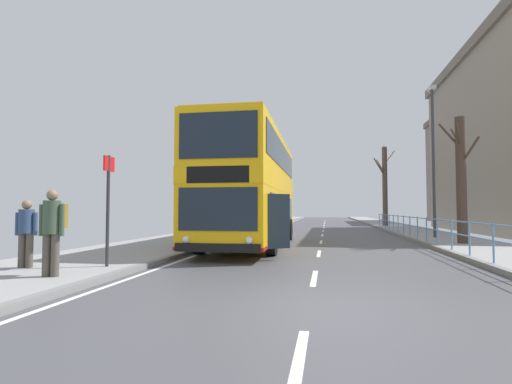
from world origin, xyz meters
The scene contains 10 objects.
ground centered at (-0.72, 0.00, 0.04)m, with size 15.80×140.00×0.20m.
double_decker_bus_main centered at (-2.76, 9.64, 2.36)m, with size 3.39×10.95×4.51m.
pedestrian_railing_far_kerb centered at (4.45, 11.52, 0.83)m, with size 0.05×30.43×1.03m.
pedestrian_with_backpack centered at (-5.25, 1.01, 1.17)m, with size 0.55×0.54×1.76m.
pedestrian_companion centered at (-6.68, 1.95, 1.03)m, with size 0.55×0.37×1.59m.
bus_stop_sign_near centered at (-4.91, 2.48, 1.78)m, with size 0.08×0.44×2.67m.
street_lamp_far_side centered at (5.48, 14.26, 4.49)m, with size 0.28×0.60×7.49m.
bare_tree_far_00 centered at (5.68, 10.95, 2.81)m, with size 1.28×2.41×5.17m.
bare_tree_far_01 centered at (5.20, 28.80, 3.64)m, with size 1.77×2.53×7.09m.
background_building_01 centered at (17.80, 42.20, 6.64)m, with size 8.81×15.61×13.22m.
Camera 1 is at (0.29, -6.07, 1.50)m, focal length 27.22 mm.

